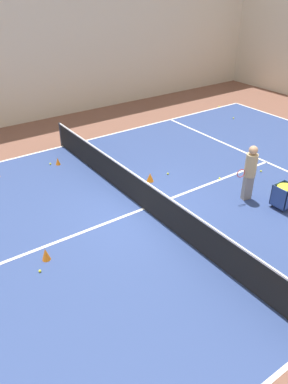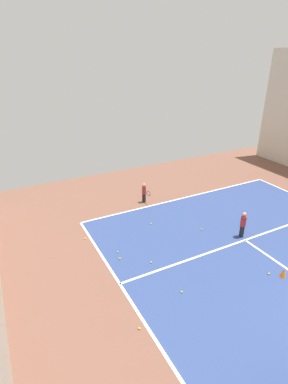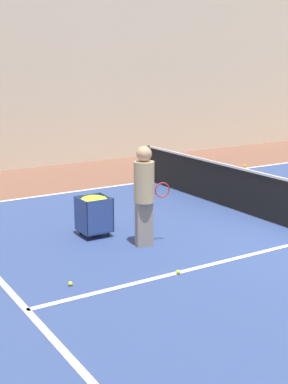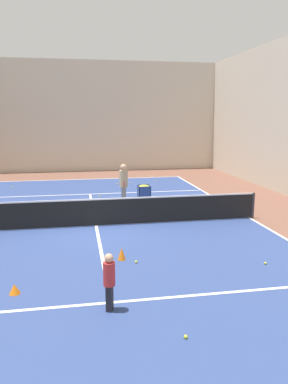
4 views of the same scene
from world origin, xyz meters
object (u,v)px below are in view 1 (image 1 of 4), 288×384
(tennis_net, at_px, (144,194))
(training_cone_0, at_px, (58,161))
(training_cone_1, at_px, (150,177))
(coach_at_net, at_px, (250,169))
(ball_cart, at_px, (285,192))

(tennis_net, height_order, training_cone_0, tennis_net)
(training_cone_0, xyz_separation_m, training_cone_1, (3.06, 2.07, 0.02))
(tennis_net, relative_size, training_cone_1, 38.70)
(coach_at_net, bearing_deg, training_cone_1, -42.17)
(tennis_net, distance_m, coach_at_net, 3.36)
(coach_at_net, relative_size, ball_cart, 2.32)
(training_cone_0, height_order, training_cone_1, training_cone_1)
(ball_cart, distance_m, training_cone_1, 4.39)
(coach_at_net, xyz_separation_m, training_cone_0, (-5.76, -3.91, -0.91))
(coach_at_net, height_order, training_cone_1, coach_at_net)
(ball_cart, relative_size, training_cone_0, 2.89)
(tennis_net, xyz_separation_m, training_cone_0, (-4.38, -0.89, -0.38))
(tennis_net, xyz_separation_m, ball_cart, (2.38, 3.53, 0.04))
(tennis_net, xyz_separation_m, training_cone_1, (-1.32, 1.18, -0.36))
(coach_at_net, bearing_deg, training_cone_0, -42.19)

